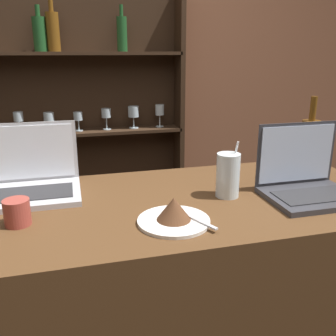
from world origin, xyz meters
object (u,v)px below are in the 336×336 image
at_px(cake_plate, 174,214).
at_px(wine_bottle_amber, 309,149).
at_px(coffee_cup, 17,212).
at_px(laptop_near, 28,180).
at_px(laptop_far, 306,181).
at_px(water_glass, 228,175).

bearing_deg(cake_plate, wine_bottle_amber, 21.99).
distance_m(wine_bottle_amber, coffee_cup, 1.02).
height_order(laptop_near, coffee_cup, laptop_near).
relative_size(laptop_far, cake_plate, 1.43).
bearing_deg(laptop_near, wine_bottle_amber, -6.40).
relative_size(laptop_near, cake_plate, 1.63).
xyz_separation_m(laptop_near, cake_plate, (0.41, -0.35, -0.02)).
relative_size(laptop_near, water_glass, 1.80).
bearing_deg(coffee_cup, water_glass, 4.61).
bearing_deg(laptop_near, coffee_cup, -92.21).
distance_m(laptop_near, laptop_far, 0.93).
bearing_deg(water_glass, coffee_cup, -175.39).
relative_size(laptop_far, coffee_cup, 3.99).
xyz_separation_m(cake_plate, coffee_cup, (-0.42, 0.10, 0.01)).
xyz_separation_m(laptop_far, cake_plate, (-0.48, -0.09, -0.02)).
height_order(laptop_far, water_glass, laptop_far).
bearing_deg(water_glass, wine_bottle_amber, 13.19).
xyz_separation_m(laptop_near, laptop_far, (0.90, -0.25, 0.00)).
height_order(laptop_far, cake_plate, laptop_far).
distance_m(laptop_near, water_glass, 0.67).
bearing_deg(water_glass, cake_plate, -146.23).
distance_m(laptop_near, coffee_cup, 0.25).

